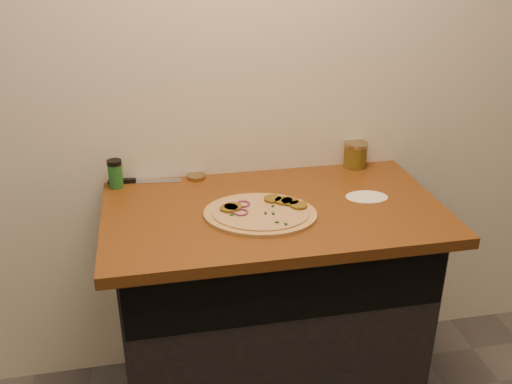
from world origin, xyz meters
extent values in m
cube|color=silver|center=(0.00, 1.75, 1.35)|extent=(4.00, 0.02, 2.70)
cube|color=black|center=(0.00, 1.45, 0.43)|extent=(1.10, 0.60, 0.86)
cube|color=brown|center=(0.00, 1.42, 0.88)|extent=(1.20, 0.70, 0.04)
cylinder|color=tan|center=(-0.06, 1.36, 0.91)|extent=(0.47, 0.47, 0.01)
cylinder|color=beige|center=(-0.06, 1.36, 0.91)|extent=(0.41, 0.41, 0.01)
cylinder|color=brown|center=(0.04, 1.41, 0.92)|extent=(0.06, 0.06, 0.01)
cylinder|color=brown|center=(0.06, 1.40, 0.92)|extent=(0.06, 0.06, 0.01)
cylinder|color=brown|center=(0.00, 1.44, 0.92)|extent=(0.06, 0.06, 0.01)
cylinder|color=brown|center=(-0.15, 1.40, 0.92)|extent=(0.06, 0.06, 0.01)
cylinder|color=brown|center=(0.08, 1.37, 0.92)|extent=(0.06, 0.06, 0.01)
cylinder|color=brown|center=(-0.16, 1.39, 0.92)|extent=(0.06, 0.06, 0.01)
torus|color=#702A5E|center=(-0.11, 1.42, 0.92)|extent=(0.05, 0.05, 0.01)
torus|color=#702A5E|center=(-0.13, 1.36, 0.92)|extent=(0.05, 0.05, 0.01)
cube|color=black|center=(-0.05, 1.34, 0.92)|extent=(0.01, 0.02, 0.00)
cube|color=black|center=(-0.16, 1.35, 0.92)|extent=(0.02, 0.01, 0.00)
cube|color=black|center=(-0.17, 1.38, 0.92)|extent=(0.01, 0.02, 0.00)
cube|color=black|center=(0.00, 1.25, 0.92)|extent=(0.01, 0.01, 0.00)
cube|color=black|center=(-0.15, 1.43, 0.92)|extent=(0.02, 0.01, 0.00)
cube|color=black|center=(-0.02, 1.33, 0.92)|extent=(0.01, 0.01, 0.00)
cube|color=black|center=(-0.02, 1.27, 0.92)|extent=(0.02, 0.01, 0.00)
cube|color=black|center=(-0.01, 1.39, 0.92)|extent=(0.02, 0.02, 0.00)
cube|color=#B7BAC1|center=(-0.40, 1.72, 0.90)|extent=(0.20, 0.06, 0.00)
cube|color=black|center=(-0.53, 1.73, 0.91)|extent=(0.11, 0.03, 0.02)
cylinder|color=#917C54|center=(-0.24, 1.72, 0.91)|extent=(0.09, 0.09, 0.02)
cylinder|color=maroon|center=(0.41, 1.71, 0.95)|extent=(0.09, 0.09, 0.09)
cylinder|color=#917C54|center=(0.41, 1.71, 1.00)|extent=(0.10, 0.10, 0.02)
cylinder|color=#1F6226|center=(-0.55, 1.70, 0.95)|extent=(0.05, 0.05, 0.09)
cylinder|color=black|center=(-0.55, 1.70, 1.00)|extent=(0.06, 0.06, 0.02)
cylinder|color=silver|center=(0.35, 1.43, 0.90)|extent=(0.17, 0.17, 0.00)
camera|label=1|loc=(-0.41, -0.34, 1.81)|focal=40.00mm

